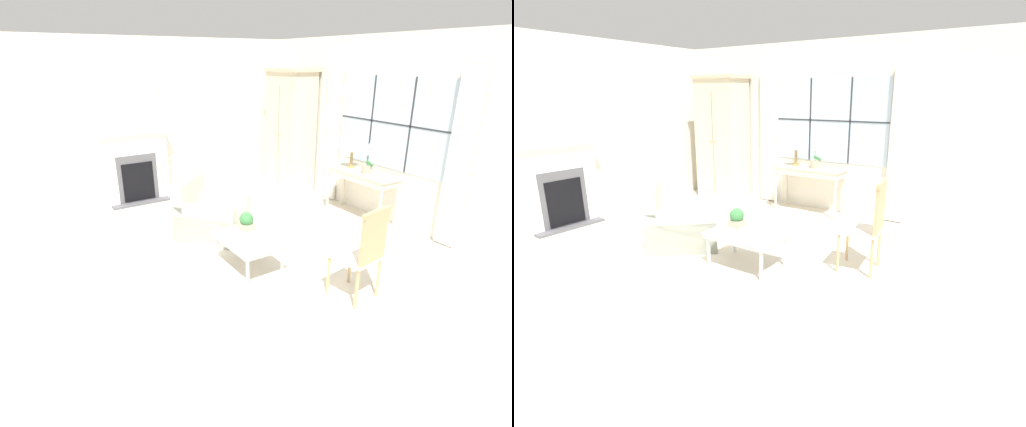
# 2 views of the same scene
# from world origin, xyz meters

# --- Properties ---
(ground_plane) EXTENTS (14.00, 14.00, 0.00)m
(ground_plane) POSITION_xyz_m (0.00, 0.00, 0.00)
(ground_plane) COLOR beige
(wall_back_windowed) EXTENTS (7.20, 0.14, 2.80)m
(wall_back_windowed) POSITION_xyz_m (0.00, 3.02, 1.39)
(wall_back_windowed) COLOR silver
(wall_back_windowed) RESTS_ON ground_plane
(wall_left) EXTENTS (0.06, 7.20, 2.80)m
(wall_left) POSITION_xyz_m (-3.03, 0.60, 1.40)
(wall_left) COLOR silver
(wall_left) RESTS_ON ground_plane
(fireplace) EXTENTS (0.34, 1.23, 2.20)m
(fireplace) POSITION_xyz_m (-2.91, -0.11, 0.74)
(fireplace) COLOR #515156
(fireplace) RESTS_ON ground_plane
(armoire) EXTENTS (0.98, 0.60, 2.29)m
(armoire) POSITION_xyz_m (-2.08, 2.68, 1.15)
(armoire) COLOR beige
(armoire) RESTS_ON ground_plane
(console_table) EXTENTS (1.21, 0.45, 0.78)m
(console_table) POSITION_xyz_m (-0.20, 2.72, 0.68)
(console_table) COLOR beige
(console_table) RESTS_ON ground_plane
(table_lamp) EXTENTS (0.31, 0.31, 0.45)m
(table_lamp) POSITION_xyz_m (-0.50, 2.75, 1.13)
(table_lamp) COLOR #9E7F47
(table_lamp) RESTS_ON console_table
(potted_orchid) EXTENTS (0.19, 0.15, 0.48)m
(potted_orchid) POSITION_xyz_m (-0.09, 2.68, 0.95)
(potted_orchid) COLOR tan
(potted_orchid) RESTS_ON console_table
(armchair_upholstered) EXTENTS (1.22, 1.22, 0.85)m
(armchair_upholstered) POSITION_xyz_m (-0.86, 0.35, 0.28)
(armchair_upholstered) COLOR beige
(armchair_upholstered) RESTS_ON ground_plane
(side_chair_wooden) EXTENTS (0.49, 0.49, 1.06)m
(side_chair_wooden) POSITION_xyz_m (1.52, 0.95, 0.60)
(side_chair_wooden) COLOR white
(side_chair_wooden) RESTS_ON ground_plane
(coffee_table) EXTENTS (0.86, 0.59, 0.42)m
(coffee_table) POSITION_xyz_m (0.30, 0.28, 0.37)
(coffee_table) COLOR silver
(coffee_table) RESTS_ON ground_plane
(potted_plant_small) EXTENTS (0.18, 0.18, 0.23)m
(potted_plant_small) POSITION_xyz_m (0.07, 0.40, 0.53)
(potted_plant_small) COLOR tan
(potted_plant_small) RESTS_ON coffee_table
(pillar_candle) EXTENTS (0.11, 0.11, 0.14)m
(pillar_candle) POSITION_xyz_m (0.63, 0.27, 0.48)
(pillar_candle) COLOR silver
(pillar_candle) RESTS_ON coffee_table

